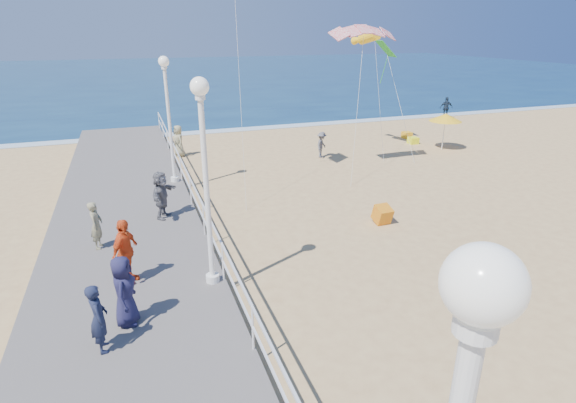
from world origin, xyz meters
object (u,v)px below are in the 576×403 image
object	(u,v)px
lamp_post_far	(168,107)
beach_umbrella	(446,117)
spectator_0	(99,318)
beach_chair_left	(413,140)
beach_walker_b	(446,108)
beach_walker_c	(179,141)
lamp_post_mid	(205,164)
spectator_5	(162,195)
spectator_6	(96,225)
beach_chair_right	(407,135)
spectator_3	(125,252)
beach_walker_a	(322,145)
spectator_4	(124,291)
box_kite	(382,216)

from	to	relation	value
lamp_post_far	beach_umbrella	distance (m)	16.04
spectator_0	beach_chair_left	xyz separation A→B (m)	(17.72, 14.80, -0.97)
beach_walker_b	beach_walker_c	xyz separation A→B (m)	(-21.56, -4.61, 0.03)
lamp_post_mid	spectator_5	world-z (taller)	lamp_post_mid
spectator_6	beach_walker_c	bearing A→B (deg)	-4.41
beach_walker_c	beach_chair_right	xyz separation A→B (m)	(14.69, -0.35, -0.68)
beach_walker_c	beach_chair_left	world-z (taller)	beach_walker_c
spectator_6	beach_chair_right	distance (m)	21.62
spectator_3	beach_umbrella	bearing A→B (deg)	-27.94
beach_walker_b	beach_umbrella	distance (m)	10.64
lamp_post_far	spectator_3	world-z (taller)	lamp_post_far
lamp_post_far	spectator_0	xyz separation A→B (m)	(-2.68, -10.94, -2.49)
lamp_post_far	spectator_0	bearing A→B (deg)	-103.77
beach_walker_b	beach_chair_right	bearing A→B (deg)	56.55
spectator_6	beach_chair_right	bearing A→B (deg)	-45.05
spectator_5	beach_walker_a	size ratio (longest dim) A/B	1.19
spectator_0	beach_chair_left	bearing A→B (deg)	-57.65
lamp_post_far	beach_umbrella	xyz separation A→B (m)	(15.82, 2.03, -1.75)
lamp_post_far	beach_walker_a	xyz separation A→B (m)	(8.31, 2.79, -2.94)
spectator_4	box_kite	distance (m)	9.73
lamp_post_mid	spectator_3	world-z (taller)	lamp_post_mid
spectator_5	beach_umbrella	distance (m)	17.74
beach_walker_a	beach_umbrella	xyz separation A→B (m)	(7.50, -0.76, 1.19)
lamp_post_mid	spectator_6	bearing A→B (deg)	132.72
lamp_post_mid	beach_walker_b	world-z (taller)	lamp_post_mid
spectator_0	lamp_post_far	bearing A→B (deg)	-21.31
lamp_post_mid	beach_walker_c	distance (m)	14.98
beach_chair_right	beach_walker_b	bearing A→B (deg)	35.82
lamp_post_mid	box_kite	xyz separation A→B (m)	(6.75, 2.62, -3.36)
lamp_post_mid	beach_walker_c	xyz separation A→B (m)	(0.87, 14.70, -2.78)
lamp_post_mid	lamp_post_far	bearing A→B (deg)	90.00
beach_chair_left	spectator_6	bearing A→B (deg)	-151.64
spectator_6	beach_chair_left	xyz separation A→B (m)	(17.96, 9.70, -0.95)
spectator_5	spectator_0	bearing A→B (deg)	-166.09
beach_walker_c	beach_walker_a	bearing A→B (deg)	55.32
spectator_4	beach_walker_c	distance (m)	16.15
spectator_0	spectator_5	distance (m)	7.14
spectator_3	beach_walker_b	xyz separation A→B (m)	(24.54, 18.58, -0.45)
beach_walker_b	beach_chair_left	world-z (taller)	beach_walker_b
spectator_6	beach_walker_a	bearing A→B (deg)	-38.69
beach_chair_left	spectator_5	bearing A→B (deg)	-153.54
spectator_5	beach_umbrella	xyz separation A→B (m)	(16.66, 6.07, 0.65)
beach_umbrella	lamp_post_far	bearing A→B (deg)	-172.67
spectator_4	lamp_post_mid	bearing A→B (deg)	-49.23
spectator_3	beach_walker_c	xyz separation A→B (m)	(2.98, 13.98, -0.42)
spectator_6	beach_walker_a	xyz separation A→B (m)	(11.24, 8.63, -0.43)
beach_chair_right	lamp_post_mid	bearing A→B (deg)	-137.32
spectator_0	spectator_3	xyz separation A→B (m)	(0.57, 2.67, 0.12)
spectator_0	beach_chair_left	world-z (taller)	spectator_0
lamp_post_far	beach_chair_right	distance (m)	16.81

